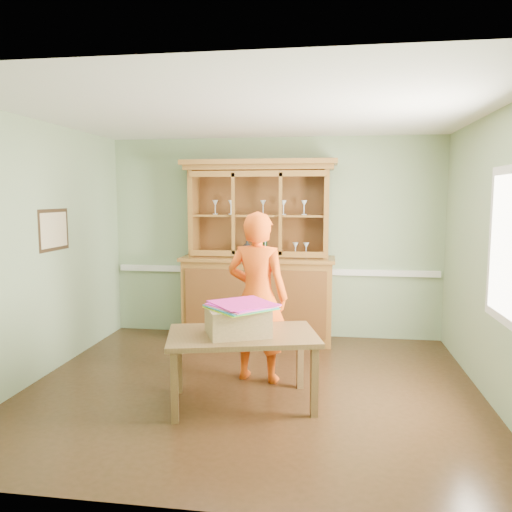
% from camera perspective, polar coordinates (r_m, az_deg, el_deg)
% --- Properties ---
extents(floor, '(4.50, 4.50, 0.00)m').
position_cam_1_polar(floor, '(5.19, -0.51, -14.83)').
color(floor, '#3F2514').
rests_on(floor, ground).
extents(ceiling, '(4.50, 4.50, 0.00)m').
position_cam_1_polar(ceiling, '(4.88, -0.54, 16.08)').
color(ceiling, white).
rests_on(ceiling, wall_back).
extents(wall_back, '(4.50, 0.00, 4.50)m').
position_cam_1_polar(wall_back, '(6.83, 2.06, 2.08)').
color(wall_back, '#8CA67C').
rests_on(wall_back, floor).
extents(wall_left, '(0.00, 4.00, 4.00)m').
position_cam_1_polar(wall_left, '(5.65, -23.68, 0.52)').
color(wall_left, '#8CA67C').
rests_on(wall_left, floor).
extents(wall_right, '(0.00, 4.00, 4.00)m').
position_cam_1_polar(wall_right, '(5.03, 25.72, -0.30)').
color(wall_right, '#8CA67C').
rests_on(wall_right, floor).
extents(wall_front, '(4.50, 0.00, 4.50)m').
position_cam_1_polar(wall_front, '(2.92, -6.60, -4.38)').
color(wall_front, '#8CA67C').
rests_on(wall_front, floor).
extents(chair_rail, '(4.41, 0.05, 0.08)m').
position_cam_1_polar(chair_rail, '(6.85, 2.02, -1.69)').
color(chair_rail, white).
rests_on(chair_rail, wall_back).
extents(framed_map, '(0.03, 0.60, 0.46)m').
position_cam_1_polar(framed_map, '(5.88, -22.06, 2.78)').
color(framed_map, '#342415').
rests_on(framed_map, wall_left).
extents(window_panel, '(0.03, 0.96, 1.36)m').
position_cam_1_polar(window_panel, '(4.72, 26.65, 1.07)').
color(window_panel, white).
rests_on(window_panel, wall_right).
extents(china_hutch, '(2.03, 0.67, 2.39)m').
position_cam_1_polar(china_hutch, '(6.65, 0.26, -2.53)').
color(china_hutch, brown).
rests_on(china_hutch, floor).
extents(dining_table, '(1.50, 1.11, 0.67)m').
position_cam_1_polar(dining_table, '(4.63, -1.55, -9.77)').
color(dining_table, brown).
rests_on(dining_table, floor).
extents(cardboard_box, '(0.66, 0.60, 0.25)m').
position_cam_1_polar(cardboard_box, '(4.53, -2.11, -7.46)').
color(cardboard_box, tan).
rests_on(cardboard_box, dining_table).
extents(kite_stack, '(0.69, 0.69, 0.05)m').
position_cam_1_polar(kite_stack, '(4.47, -1.67, -5.66)').
color(kite_stack, '#C4F01E').
rests_on(kite_stack, cardboard_box).
extents(person, '(0.71, 0.53, 1.76)m').
position_cam_1_polar(person, '(5.17, 0.17, -4.68)').
color(person, '#F2520F').
rests_on(person, floor).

